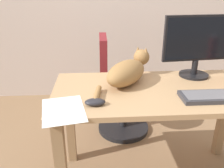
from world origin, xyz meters
TOP-DOWN VIEW (x-y plane):
  - desk at (0.00, 0.00)m, footprint 1.32×0.63m
  - office_chair at (-0.19, 0.66)m, footprint 0.48×0.48m
  - monitor at (0.29, 0.21)m, footprint 0.48×0.20m
  - keyboard at (0.30, -0.15)m, footprint 0.44×0.15m
  - cat at (-0.19, 0.11)m, footprint 0.40×0.50m
  - computer_mouse at (-0.40, -0.18)m, footprint 0.11×0.06m
  - paper_sheet at (-0.56, -0.23)m, footprint 0.26×0.33m

SIDE VIEW (x-z plane):
  - office_chair at x=-0.19m, z-range -0.06..0.85m
  - desk at x=0.00m, z-range 0.24..0.96m
  - paper_sheet at x=-0.56m, z-range 0.72..0.72m
  - keyboard at x=0.30m, z-range 0.72..0.75m
  - computer_mouse at x=-0.40m, z-range 0.72..0.76m
  - cat at x=-0.19m, z-range 0.70..0.90m
  - monitor at x=0.29m, z-range 0.74..1.15m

